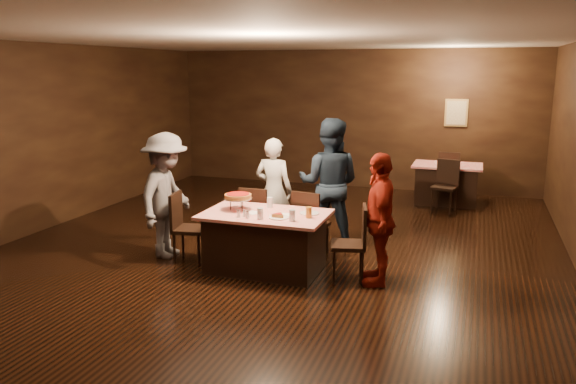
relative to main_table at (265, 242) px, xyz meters
The scene contains 23 objects.
room 1.88m from the main_table, 101.02° to the left, with size 10.00×10.04×3.02m.
main_table is the anchor object (origin of this frame).
back_table 5.07m from the main_table, 66.66° to the left, with size 1.30×0.90×0.77m, color red.
chair_far_left 0.85m from the main_table, 118.07° to the left, with size 0.42×0.42×0.95m, color black.
chair_far_right 0.85m from the main_table, 61.93° to the left, with size 0.42×0.42×0.95m, color black.
chair_end_left 1.10m from the main_table, behind, with size 0.42×0.42×0.95m, color black.
chair_end_right 1.10m from the main_table, ahead, with size 0.42×0.42×0.95m, color black.
chair_back_near 4.43m from the main_table, 63.08° to the left, with size 0.42×0.42×0.95m, color black.
chair_back_far 5.62m from the main_table, 69.08° to the left, with size 0.42×0.42×0.95m, color black.
diner_white_jacket 1.32m from the main_table, 105.20° to the left, with size 0.58×0.38×1.59m, color silver.
diner_navy_hoodie 1.46m from the main_table, 67.17° to the left, with size 0.93×0.72×1.90m, color black.
diner_grey_knit 1.58m from the main_table, behind, with size 1.13×0.65×1.74m, color slate.
diner_red_shirt 1.53m from the main_table, ahead, with size 0.95×0.40×1.62m, color maroon.
pizza_stand 0.70m from the main_table, behind, with size 0.38×0.38×0.22m.
plate_with_slice 0.51m from the main_table, 35.75° to the right, with size 0.25×0.25×0.06m.
plate_empty 0.69m from the main_table, 15.26° to the left, with size 0.25×0.25×0.01m, color white.
glass_front_left 0.55m from the main_table, 80.54° to the right, with size 0.08×0.08×0.14m, color silver.
glass_front_right 0.69m from the main_table, 29.05° to the right, with size 0.08×0.08×0.14m, color silver.
glass_amber 0.75m from the main_table, ahead, with size 0.08×0.08×0.14m, color #BF7F26.
glass_back 0.55m from the main_table, 99.46° to the left, with size 0.08×0.08×0.14m, color silver.
condiments 0.55m from the main_table, 122.43° to the right, with size 0.17×0.10×0.09m.
napkin_center 0.49m from the main_table, ahead, with size 0.16×0.16×0.01m, color white.
napkin_left 0.42m from the main_table, 161.57° to the right, with size 0.16×0.16×0.01m, color white.
Camera 1 is at (2.66, -7.17, 2.58)m, focal length 35.00 mm.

